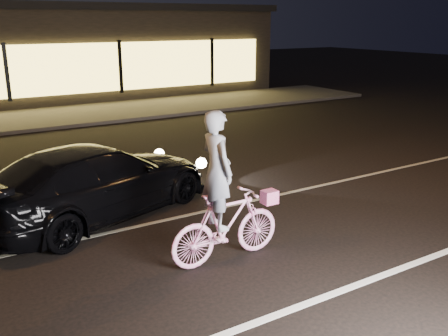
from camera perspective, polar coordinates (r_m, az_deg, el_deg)
ground at (r=7.38m, az=-3.58°, el=-11.86°), size 90.00×90.00×0.00m
lane_stripe_near at (r=6.28m, az=3.21°, el=-17.39°), size 60.00×0.12×0.01m
lane_stripe_far at (r=9.03m, az=-9.63°, el=-6.53°), size 60.00×0.10×0.01m
sidewalk at (r=19.30m, az=-22.22°, el=5.06°), size 30.00×4.00×0.12m
cyclist at (r=7.38m, az=-0.02°, el=-4.78°), size 1.84×0.63×2.32m
sedan at (r=9.43m, az=-14.30°, el=-1.45°), size 5.03×3.41×1.35m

